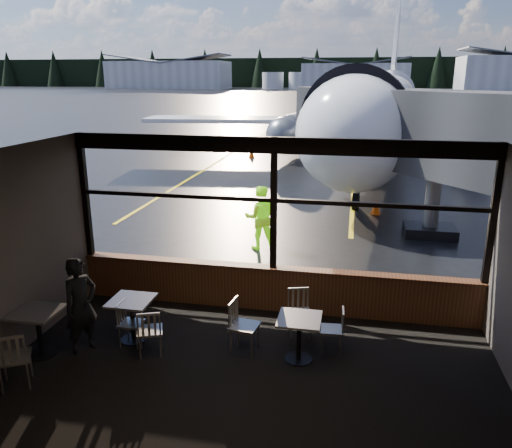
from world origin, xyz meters
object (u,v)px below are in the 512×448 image
(cafe_table_left, at_px, (39,333))
(airliner, at_px, (384,63))
(cafe_table_near, at_px, (299,339))
(passenger, at_px, (81,306))
(chair_near_n, at_px, (300,314))
(cafe_table_mid, at_px, (133,320))
(chair_left_s, at_px, (14,358))
(chair_near_e, at_px, (332,330))
(chair_mid_s, at_px, (150,331))
(jet_bridge, at_px, (431,158))
(cone_nose, at_px, (376,207))
(ground_crew, at_px, (260,218))
(chair_near_w, at_px, (245,327))
(cone_wing, at_px, (251,153))
(chair_mid_w, at_px, (131,324))

(cafe_table_left, bearing_deg, airliner, 74.14)
(airliner, height_order, cafe_table_near, airliner)
(passenger, bearing_deg, chair_near_n, -45.22)
(cafe_table_mid, relative_size, chair_left_s, 0.83)
(chair_near_e, xyz_separation_m, chair_mid_s, (-3.02, -0.71, 0.04))
(cafe_table_left, distance_m, passenger, 0.84)
(chair_near_e, bearing_deg, chair_mid_s, 99.95)
(jet_bridge, xyz_separation_m, chair_near_n, (-2.95, -6.45, -1.94))
(cafe_table_near, distance_m, cafe_table_left, 4.39)
(airliner, height_order, cone_nose, airliner)
(chair_left_s, height_order, ground_crew, ground_crew)
(airliner, relative_size, chair_near_w, 36.01)
(chair_near_w, relative_size, cone_wing, 1.93)
(jet_bridge, distance_m, chair_mid_w, 9.58)
(chair_mid_w, bearing_deg, chair_near_w, 94.97)
(chair_near_w, distance_m, chair_mid_s, 1.61)
(chair_near_e, distance_m, chair_mid_s, 3.11)
(cone_nose, xyz_separation_m, cone_wing, (-6.73, 11.34, 0.00))
(cafe_table_mid, bearing_deg, cafe_table_near, -1.45)
(chair_mid_s, bearing_deg, chair_near_n, 3.78)
(cafe_table_left, xyz_separation_m, chair_mid_s, (1.84, 0.37, 0.03))
(cafe_table_mid, height_order, chair_near_n, chair_near_n)
(chair_near_e, xyz_separation_m, chair_mid_w, (-3.47, -0.48, 0.01))
(chair_near_w, xyz_separation_m, chair_mid_s, (-1.56, -0.40, -0.04))
(ground_crew, bearing_deg, chair_near_e, 97.88)
(airliner, xyz_separation_m, cafe_table_mid, (-5.01, -21.58, -4.84))
(cone_nose, bearing_deg, cafe_table_mid, -115.23)
(chair_near_w, bearing_deg, chair_mid_s, -67.85)
(chair_mid_w, xyz_separation_m, chair_left_s, (-1.21, -1.49, 0.07))
(cafe_table_mid, distance_m, chair_near_w, 2.05)
(cafe_table_mid, xyz_separation_m, chair_near_e, (3.52, 0.32, -0.00))
(cafe_table_mid, xyz_separation_m, passenger, (-0.68, -0.49, 0.45))
(chair_near_n, xyz_separation_m, cone_wing, (-5.09, 20.24, -0.19))
(airliner, distance_m, cone_nose, 12.94)
(cone_nose, bearing_deg, passenger, -117.29)
(chair_mid_s, relative_size, chair_mid_w, 1.07)
(passenger, height_order, cone_nose, passenger)
(chair_mid_s, relative_size, chair_left_s, 0.91)
(chair_near_e, bearing_deg, chair_left_s, 109.53)
(cafe_table_near, height_order, cafe_table_left, cafe_table_left)
(chair_near_n, bearing_deg, ground_crew, -86.07)
(jet_bridge, relative_size, cafe_table_left, 13.33)
(chair_near_w, bearing_deg, chair_near_n, 139.02)
(ground_crew, bearing_deg, chair_mid_w, 61.56)
(chair_near_w, height_order, chair_left_s, chair_left_s)
(cafe_table_left, relative_size, chair_near_n, 0.93)
(chair_mid_s, distance_m, passenger, 1.25)
(cafe_table_near, relative_size, cone_nose, 1.58)
(cone_wing, bearing_deg, chair_mid_w, -83.98)
(airliner, distance_m, ground_crew, 17.18)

